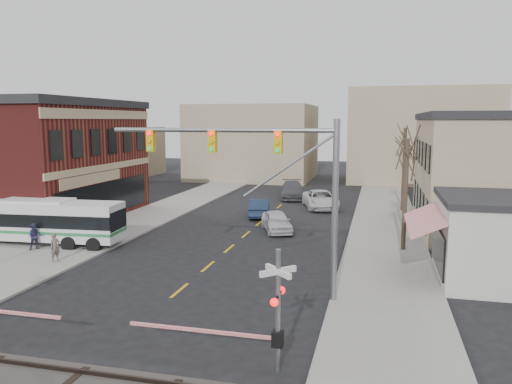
% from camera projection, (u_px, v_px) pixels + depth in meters
% --- Properties ---
extents(ground, '(160.00, 160.00, 0.00)m').
position_uv_depth(ground, '(162.00, 306.00, 21.50)').
color(ground, black).
rests_on(ground, ground).
extents(sidewalk_west, '(5.00, 60.00, 0.12)m').
position_uv_depth(sidewalk_west, '(158.00, 213.00, 42.97)').
color(sidewalk_west, gray).
rests_on(sidewalk_west, ground).
extents(sidewalk_east, '(5.00, 60.00, 0.12)m').
position_uv_depth(sidewalk_east, '(385.00, 223.00, 38.44)').
color(sidewalk_east, gray).
rests_on(sidewalk_east, ground).
extents(tree_east_a, '(0.28, 0.28, 6.75)m').
position_uv_depth(tree_east_a, '(405.00, 195.00, 30.03)').
color(tree_east_a, '#382B21').
rests_on(tree_east_a, sidewalk_east).
extents(tree_east_b, '(0.28, 0.28, 6.30)m').
position_uv_depth(tree_east_b, '(406.00, 186.00, 35.76)').
color(tree_east_b, '#382B21').
rests_on(tree_east_b, sidewalk_east).
extents(tree_east_c, '(0.28, 0.28, 7.20)m').
position_uv_depth(tree_east_c, '(404.00, 169.00, 43.33)').
color(tree_east_c, '#382B21').
rests_on(tree_east_c, sidewalk_east).
extents(transit_bus, '(11.10, 3.23, 2.82)m').
position_uv_depth(transit_bus, '(38.00, 220.00, 31.88)').
color(transit_bus, silver).
rests_on(transit_bus, ground).
extents(traffic_signal_mast, '(10.44, 0.30, 8.00)m').
position_uv_depth(traffic_signal_mast, '(270.00, 170.00, 21.84)').
color(traffic_signal_mast, gray).
rests_on(traffic_signal_mast, ground).
extents(rr_crossing_east, '(5.60, 1.36, 4.00)m').
position_uv_depth(rr_crossing_east, '(265.00, 311.00, 15.70)').
color(rr_crossing_east, gray).
rests_on(rr_crossing_east, ground).
extents(car_a, '(3.29, 4.72, 1.49)m').
position_uv_depth(car_a, '(277.00, 221.00, 35.83)').
color(car_a, silver).
rests_on(car_a, ground).
extents(car_b, '(2.48, 4.80, 1.51)m').
position_uv_depth(car_b, '(259.00, 208.00, 41.42)').
color(car_b, '#1B2843').
rests_on(car_b, ground).
extents(car_c, '(4.24, 6.37, 1.62)m').
position_uv_depth(car_c, '(321.00, 199.00, 45.35)').
color(car_c, silver).
rests_on(car_c, ground).
extents(car_d, '(3.48, 6.26, 1.72)m').
position_uv_depth(car_d, '(292.00, 190.00, 51.17)').
color(car_d, '#47484D').
rests_on(car_d, ground).
extents(pedestrian_near, '(0.58, 0.69, 1.61)m').
position_uv_depth(pedestrian_near, '(55.00, 248.00, 27.69)').
color(pedestrian_near, '#63584F').
rests_on(pedestrian_near, sidewalk_west).
extents(pedestrian_far, '(1.01, 0.98, 1.64)m').
position_uv_depth(pedestrian_far, '(35.00, 236.00, 30.32)').
color(pedestrian_far, '#2D2D4F').
rests_on(pedestrian_far, sidewalk_west).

